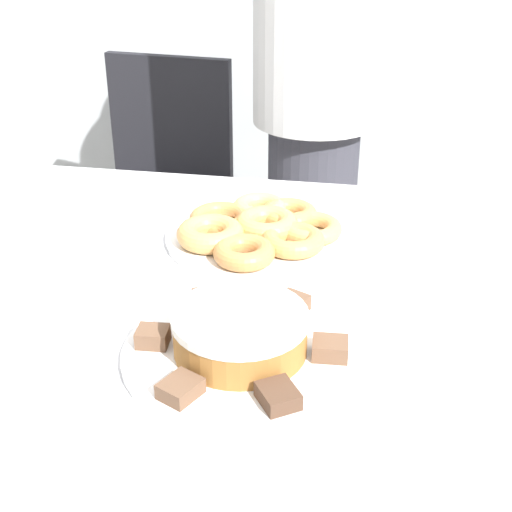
{
  "coord_description": "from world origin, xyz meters",
  "views": [
    {
      "loc": [
        0.19,
        -0.96,
        1.37
      ],
      "look_at": [
        0.01,
        0.03,
        0.84
      ],
      "focal_mm": 50.0,
      "sensor_mm": 36.0,
      "label": 1
    }
  ],
  "objects_px": {
    "plate_donuts": "(268,235)",
    "frosted_cake": "(240,332)",
    "plate_cake": "(240,353)",
    "person_standing": "(316,101)",
    "office_chair_left": "(158,219)"
  },
  "relations": [
    {
      "from": "office_chair_left",
      "to": "plate_cake",
      "type": "relative_size",
      "value": 2.73
    },
    {
      "from": "office_chair_left",
      "to": "plate_cake",
      "type": "xyz_separation_m",
      "value": [
        0.49,
        -1.13,
        0.35
      ]
    },
    {
      "from": "plate_cake",
      "to": "plate_donuts",
      "type": "bearing_deg",
      "value": 93.39
    },
    {
      "from": "person_standing",
      "to": "plate_donuts",
      "type": "xyz_separation_m",
      "value": [
        -0.03,
        -0.57,
        -0.1
      ]
    },
    {
      "from": "plate_cake",
      "to": "plate_donuts",
      "type": "xyz_separation_m",
      "value": [
        -0.02,
        0.38,
        0.0
      ]
    },
    {
      "from": "office_chair_left",
      "to": "person_standing",
      "type": "bearing_deg",
      "value": -13.89
    },
    {
      "from": "plate_donuts",
      "to": "frosted_cake",
      "type": "bearing_deg",
      "value": -86.61
    },
    {
      "from": "office_chair_left",
      "to": "frosted_cake",
      "type": "distance_m",
      "value": 1.29
    },
    {
      "from": "office_chair_left",
      "to": "plate_donuts",
      "type": "bearing_deg",
      "value": -52.03
    },
    {
      "from": "plate_donuts",
      "to": "frosted_cake",
      "type": "xyz_separation_m",
      "value": [
        0.02,
        -0.38,
        0.03
      ]
    },
    {
      "from": "plate_cake",
      "to": "plate_donuts",
      "type": "relative_size",
      "value": 0.88
    },
    {
      "from": "person_standing",
      "to": "plate_donuts",
      "type": "distance_m",
      "value": 0.58
    },
    {
      "from": "office_chair_left",
      "to": "plate_cake",
      "type": "distance_m",
      "value": 1.28
    },
    {
      "from": "person_standing",
      "to": "frosted_cake",
      "type": "relative_size",
      "value": 8.74
    },
    {
      "from": "plate_donuts",
      "to": "person_standing",
      "type": "bearing_deg",
      "value": 87.16
    }
  ]
}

